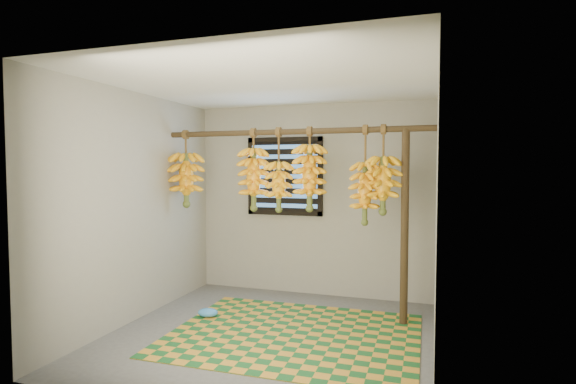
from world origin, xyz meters
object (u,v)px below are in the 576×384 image
at_px(banana_bunch_e, 365,193).
at_px(banana_bunch_c, 279,186).
at_px(support_post, 405,228).
at_px(banana_bunch_b, 254,179).
at_px(banana_bunch_f, 383,185).
at_px(plastic_bag, 208,313).
at_px(banana_bunch_a, 186,180).
at_px(woven_mat, 294,334).
at_px(banana_bunch_d, 310,177).

bearing_deg(banana_bunch_e, banana_bunch_c, 180.00).
relative_size(support_post, banana_bunch_e, 1.94).
bearing_deg(banana_bunch_b, banana_bunch_e, 0.00).
bearing_deg(banana_bunch_f, plastic_bag, -165.95).
height_order(plastic_bag, banana_bunch_b, banana_bunch_b).
bearing_deg(banana_bunch_a, banana_bunch_b, -0.00).
bearing_deg(banana_bunch_f, woven_mat, -140.13).
relative_size(support_post, banana_bunch_f, 2.18).
bearing_deg(woven_mat, plastic_bag, 169.69).
height_order(support_post, banana_bunch_b, banana_bunch_b).
relative_size(banana_bunch_a, banana_bunch_f, 0.98).
xyz_separation_m(banana_bunch_b, banana_bunch_e, (1.25, 0.00, -0.14)).
xyz_separation_m(banana_bunch_d, banana_bunch_f, (0.78, 0.00, -0.07)).
relative_size(woven_mat, banana_bunch_d, 2.59).
bearing_deg(banana_bunch_e, banana_bunch_b, -180.00).
distance_m(banana_bunch_d, banana_bunch_e, 0.62).
xyz_separation_m(banana_bunch_a, banana_bunch_e, (2.12, 0.00, -0.12)).
bearing_deg(banana_bunch_c, banana_bunch_b, -180.00).
bearing_deg(woven_mat, banana_bunch_a, 157.62).
xyz_separation_m(woven_mat, banana_bunch_a, (-1.54, 0.63, 1.46)).
distance_m(support_post, plastic_bag, 2.26).
distance_m(banana_bunch_c, banana_bunch_f, 1.14).
distance_m(plastic_bag, banana_bunch_a, 1.57).
distance_m(banana_bunch_b, banana_bunch_e, 1.26).
height_order(banana_bunch_c, banana_bunch_e, same).
distance_m(banana_bunch_b, banana_bunch_c, 0.31).
bearing_deg(banana_bunch_b, plastic_bag, -128.21).
xyz_separation_m(plastic_bag, banana_bunch_b, (0.35, 0.45, 1.43)).
bearing_deg(banana_bunch_a, support_post, 0.00).
height_order(banana_bunch_b, banana_bunch_c, same).
bearing_deg(support_post, banana_bunch_a, 180.00).
bearing_deg(plastic_bag, banana_bunch_c, 34.44).
height_order(woven_mat, banana_bunch_b, banana_bunch_b).
distance_m(support_post, woven_mat, 1.53).
distance_m(woven_mat, banana_bunch_b, 1.74).
bearing_deg(banana_bunch_b, banana_bunch_c, 0.00).
xyz_separation_m(banana_bunch_b, banana_bunch_d, (0.65, 0.00, 0.02)).
bearing_deg(plastic_bag, banana_bunch_b, 51.79).
xyz_separation_m(banana_bunch_a, banana_bunch_f, (2.30, 0.00, -0.04)).
xyz_separation_m(banana_bunch_e, banana_bunch_f, (0.18, 0.00, 0.08)).
relative_size(banana_bunch_d, banana_bunch_f, 0.99).
relative_size(support_post, plastic_bag, 9.03).
distance_m(banana_bunch_b, banana_bunch_f, 1.44).
relative_size(support_post, woven_mat, 0.86).
distance_m(banana_bunch_c, banana_bunch_d, 0.37).
height_order(banana_bunch_d, banana_bunch_e, same).
bearing_deg(banana_bunch_c, woven_mat, -59.35).
xyz_separation_m(woven_mat, plastic_bag, (-1.03, 0.19, 0.05)).
relative_size(plastic_bag, banana_bunch_a, 0.25).
bearing_deg(banana_bunch_e, plastic_bag, -164.41).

